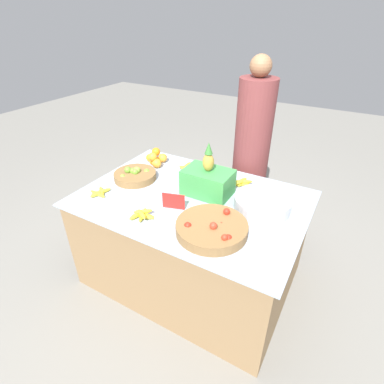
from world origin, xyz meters
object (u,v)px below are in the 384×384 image
object	(u,v)px
tomato_basket	(212,228)
vendor_person	(250,161)
lime_bowl	(135,175)
metal_bowl	(262,203)
produce_crate	(208,181)
price_sign	(173,201)

from	to	relation	value
tomato_basket	vendor_person	world-z (taller)	vendor_person
vendor_person	lime_bowl	bearing A→B (deg)	-131.20
tomato_basket	metal_bowl	world-z (taller)	tomato_basket
metal_bowl	vendor_person	size ratio (longest dim) A/B	0.23
produce_crate	lime_bowl	bearing A→B (deg)	-171.67
lime_bowl	tomato_basket	world-z (taller)	same
metal_bowl	price_sign	xyz separation A→B (m)	(-0.53, -0.29, 0.01)
price_sign	produce_crate	bearing A→B (deg)	52.84
tomato_basket	metal_bowl	distance (m)	0.44
lime_bowl	metal_bowl	bearing A→B (deg)	4.97
tomato_basket	vendor_person	size ratio (longest dim) A/B	0.26
tomato_basket	produce_crate	distance (m)	0.47
lime_bowl	produce_crate	size ratio (longest dim) A/B	0.83
produce_crate	metal_bowl	bearing A→B (deg)	0.00
lime_bowl	vendor_person	distance (m)	1.05
lime_bowl	tomato_basket	xyz separation A→B (m)	(0.84, -0.31, 0.00)
metal_bowl	produce_crate	size ratio (longest dim) A/B	0.95
tomato_basket	produce_crate	xyz separation A→B (m)	(-0.23, 0.40, 0.07)
price_sign	vendor_person	distance (m)	1.01
lime_bowl	produce_crate	bearing A→B (deg)	8.33
tomato_basket	metal_bowl	bearing A→B (deg)	64.96
vendor_person	metal_bowl	bearing A→B (deg)	-64.10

